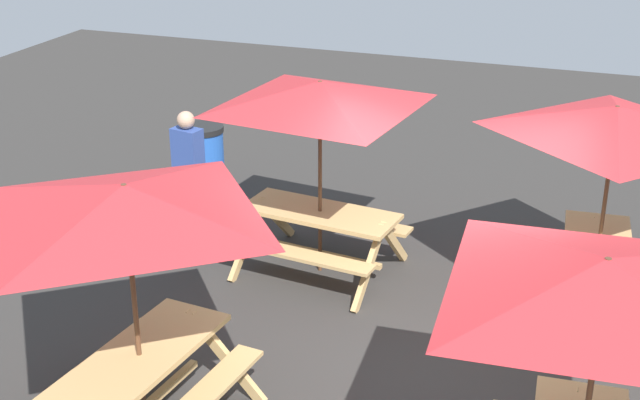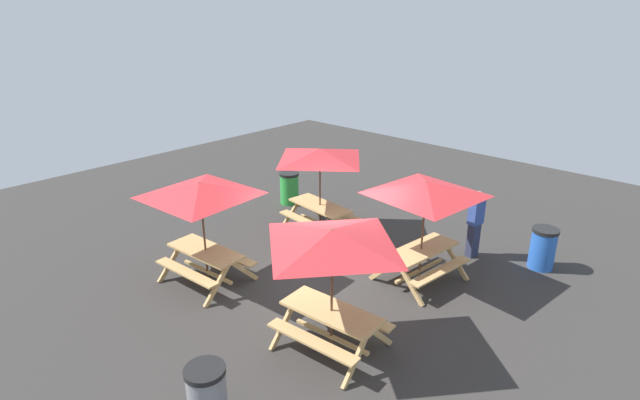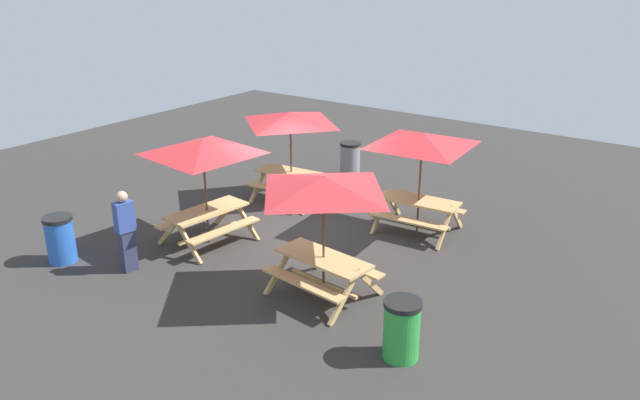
{
  "view_description": "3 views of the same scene",
  "coord_description": "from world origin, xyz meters",
  "px_view_note": "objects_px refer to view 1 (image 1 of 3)",
  "views": [
    {
      "loc": [
        -7.45,
        -1.62,
        4.85
      ],
      "look_at": [
        1.38,
        1.58,
        0.9
      ],
      "focal_mm": 50.0,
      "sensor_mm": 36.0,
      "label": 1
    },
    {
      "loc": [
        6.32,
        -7.04,
        5.66
      ],
      "look_at": [
        -1.97,
        1.97,
        0.9
      ],
      "focal_mm": 28.0,
      "sensor_mm": 36.0,
      "label": 2
    },
    {
      "loc": [
        -7.8,
        10.21,
        5.74
      ],
      "look_at": [
        -0.46,
        -0.02,
        0.9
      ],
      "focal_mm": 35.0,
      "sensor_mm": 36.0,
      "label": 3
    }
  ],
  "objects_px": {
    "trash_bin_blue": "(204,159)",
    "person_standing": "(189,172)",
    "picnic_table_0": "(602,301)",
    "picnic_table_3": "(614,136)",
    "picnic_table_1": "(127,221)",
    "picnic_table_2": "(320,109)"
  },
  "relations": [
    {
      "from": "person_standing",
      "to": "picnic_table_1",
      "type": "bearing_deg",
      "value": -57.65
    },
    {
      "from": "picnic_table_1",
      "to": "person_standing",
      "type": "distance_m",
      "value": 4.1
    },
    {
      "from": "picnic_table_0",
      "to": "picnic_table_3",
      "type": "distance_m",
      "value": 3.53
    },
    {
      "from": "picnic_table_3",
      "to": "person_standing",
      "type": "height_order",
      "value": "picnic_table_3"
    },
    {
      "from": "picnic_table_2",
      "to": "picnic_table_1",
      "type": "bearing_deg",
      "value": 90.1
    },
    {
      "from": "trash_bin_blue",
      "to": "picnic_table_3",
      "type": "bearing_deg",
      "value": -106.69
    },
    {
      "from": "person_standing",
      "to": "trash_bin_blue",
      "type": "bearing_deg",
      "value": 121.24
    },
    {
      "from": "picnic_table_0",
      "to": "picnic_table_3",
      "type": "relative_size",
      "value": 1.21
    },
    {
      "from": "picnic_table_0",
      "to": "picnic_table_1",
      "type": "distance_m",
      "value": 3.6
    },
    {
      "from": "trash_bin_blue",
      "to": "picnic_table_2",
      "type": "bearing_deg",
      "value": -126.47
    },
    {
      "from": "trash_bin_blue",
      "to": "person_standing",
      "type": "xyz_separation_m",
      "value": [
        -1.44,
        -0.54,
        0.39
      ]
    },
    {
      "from": "picnic_table_1",
      "to": "picnic_table_3",
      "type": "height_order",
      "value": "same"
    },
    {
      "from": "trash_bin_blue",
      "to": "person_standing",
      "type": "bearing_deg",
      "value": -159.55
    },
    {
      "from": "picnic_table_0",
      "to": "trash_bin_blue",
      "type": "bearing_deg",
      "value": 43.13
    },
    {
      "from": "picnic_table_2",
      "to": "person_standing",
      "type": "height_order",
      "value": "picnic_table_2"
    },
    {
      "from": "picnic_table_3",
      "to": "trash_bin_blue",
      "type": "height_order",
      "value": "picnic_table_3"
    },
    {
      "from": "picnic_table_0",
      "to": "picnic_table_3",
      "type": "xyz_separation_m",
      "value": [
        3.53,
        0.11,
        0.0
      ]
    },
    {
      "from": "picnic_table_0",
      "to": "person_standing",
      "type": "xyz_separation_m",
      "value": [
        3.73,
        5.05,
        -1.1
      ]
    },
    {
      "from": "trash_bin_blue",
      "to": "person_standing",
      "type": "height_order",
      "value": "person_standing"
    },
    {
      "from": "picnic_table_1",
      "to": "picnic_table_2",
      "type": "xyz_separation_m",
      "value": [
        3.35,
        -0.4,
        0.0
      ]
    },
    {
      "from": "picnic_table_2",
      "to": "picnic_table_3",
      "type": "relative_size",
      "value": 1.2
    },
    {
      "from": "trash_bin_blue",
      "to": "person_standing",
      "type": "relative_size",
      "value": 0.59
    }
  ]
}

